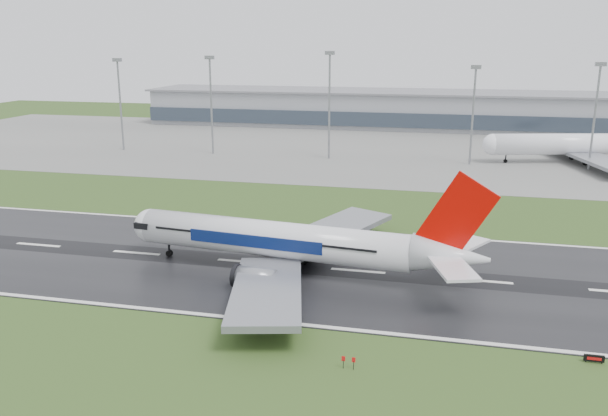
# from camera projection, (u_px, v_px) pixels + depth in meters

# --- Properties ---
(ground) EXTENTS (520.00, 520.00, 0.00)m
(ground) POSITION_uv_depth(u_px,v_px,m) (358.00, 271.00, 102.94)
(ground) COLOR #294318
(ground) RESTS_ON ground
(runway) EXTENTS (400.00, 45.00, 0.10)m
(runway) POSITION_uv_depth(u_px,v_px,m) (358.00, 271.00, 102.93)
(runway) COLOR black
(runway) RESTS_ON ground
(apron) EXTENTS (400.00, 130.00, 0.08)m
(apron) POSITION_uv_depth(u_px,v_px,m) (409.00, 149.00, 220.54)
(apron) COLOR slate
(apron) RESTS_ON ground
(terminal) EXTENTS (240.00, 36.00, 15.00)m
(terminal) POSITION_uv_depth(u_px,v_px,m) (419.00, 110.00, 275.07)
(terminal) COLOR gray
(terminal) RESTS_ON ground
(main_airliner) EXTENTS (66.38, 63.84, 17.83)m
(main_airliner) POSITION_uv_depth(u_px,v_px,m) (297.00, 220.00, 100.00)
(main_airliner) COLOR silver
(main_airliner) RESTS_ON runway
(parked_airliner) EXTENTS (76.28, 73.14, 18.61)m
(parked_airliner) POSITION_uv_depth(u_px,v_px,m) (580.00, 133.00, 193.26)
(parked_airliner) COLOR white
(parked_airliner) RESTS_ON apron
(runway_sign) EXTENTS (2.31, 0.69, 1.04)m
(runway_sign) POSITION_uv_depth(u_px,v_px,m) (594.00, 359.00, 73.48)
(runway_sign) COLOR black
(runway_sign) RESTS_ON ground
(floodmast_0) EXTENTS (0.64, 0.64, 30.19)m
(floodmast_0) POSITION_uv_depth(u_px,v_px,m) (121.00, 107.00, 214.53)
(floodmast_0) COLOR gray
(floodmast_0) RESTS_ON ground
(floodmast_1) EXTENTS (0.64, 0.64, 31.15)m
(floodmast_1) POSITION_uv_depth(u_px,v_px,m) (211.00, 107.00, 207.10)
(floodmast_1) COLOR gray
(floodmast_1) RESTS_ON ground
(floodmast_2) EXTENTS (0.64, 0.64, 32.75)m
(floodmast_2) POSITION_uv_depth(u_px,v_px,m) (329.00, 108.00, 198.13)
(floodmast_2) COLOR gray
(floodmast_2) RESTS_ON ground
(floodmast_3) EXTENTS (0.64, 0.64, 28.84)m
(floodmast_3) POSITION_uv_depth(u_px,v_px,m) (473.00, 118.00, 188.91)
(floodmast_3) COLOR gray
(floodmast_3) RESTS_ON ground
(floodmast_4) EXTENTS (0.64, 0.64, 29.94)m
(floodmast_4) POSITION_uv_depth(u_px,v_px,m) (594.00, 119.00, 181.25)
(floodmast_4) COLOR gray
(floodmast_4) RESTS_ON ground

